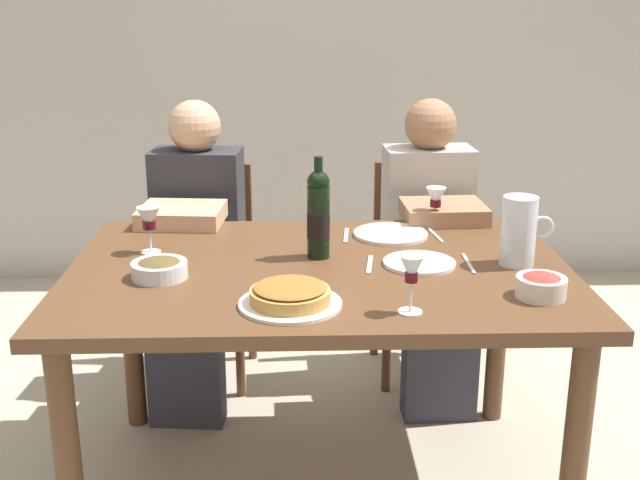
% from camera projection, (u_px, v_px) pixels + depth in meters
% --- Properties ---
extents(back_wall, '(8.00, 0.10, 2.80)m').
position_uv_depth(back_wall, '(308.00, 21.00, 4.15)').
color(back_wall, '#B2ADA3').
rests_on(back_wall, ground).
extents(dining_table, '(1.50, 1.00, 0.76)m').
position_uv_depth(dining_table, '(319.00, 295.00, 2.40)').
color(dining_table, brown).
rests_on(dining_table, ground).
extents(wine_bottle, '(0.07, 0.07, 0.32)m').
position_uv_depth(wine_bottle, '(318.00, 214.00, 2.41)').
color(wine_bottle, black).
rests_on(wine_bottle, dining_table).
extents(water_pitcher, '(0.16, 0.10, 0.21)m').
position_uv_depth(water_pitcher, '(518.00, 235.00, 2.36)').
color(water_pitcher, silver).
rests_on(water_pitcher, dining_table).
extents(baked_tart, '(0.27, 0.27, 0.06)m').
position_uv_depth(baked_tart, '(290.00, 296.00, 2.07)').
color(baked_tart, white).
rests_on(baked_tart, dining_table).
extents(salad_bowl, '(0.14, 0.14, 0.07)m').
position_uv_depth(salad_bowl, '(541.00, 285.00, 2.12)').
color(salad_bowl, silver).
rests_on(salad_bowl, dining_table).
extents(olive_bowl, '(0.16, 0.16, 0.06)m').
position_uv_depth(olive_bowl, '(159.00, 268.00, 2.27)').
color(olive_bowl, silver).
rests_on(olive_bowl, dining_table).
extents(wine_glass_left_diner, '(0.07, 0.07, 0.15)m').
position_uv_depth(wine_glass_left_diner, '(149.00, 221.00, 2.46)').
color(wine_glass_left_diner, silver).
rests_on(wine_glass_left_diner, dining_table).
extents(wine_glass_right_diner, '(0.07, 0.07, 0.14)m').
position_uv_depth(wine_glass_right_diner, '(436.00, 199.00, 2.74)').
color(wine_glass_right_diner, silver).
rests_on(wine_glass_right_diner, dining_table).
extents(wine_glass_centre, '(0.06, 0.06, 0.15)m').
position_uv_depth(wine_glass_centre, '(411.00, 273.00, 2.00)').
color(wine_glass_centre, silver).
rests_on(wine_glass_centre, dining_table).
extents(dinner_plate_left_setting, '(0.22, 0.22, 0.01)m').
position_uv_depth(dinner_plate_left_setting, '(419.00, 263.00, 2.38)').
color(dinner_plate_left_setting, white).
rests_on(dinner_plate_left_setting, dining_table).
extents(dinner_plate_right_setting, '(0.25, 0.25, 0.01)m').
position_uv_depth(dinner_plate_right_setting, '(391.00, 234.00, 2.67)').
color(dinner_plate_right_setting, white).
rests_on(dinner_plate_right_setting, dining_table).
extents(fork_left_setting, '(0.04, 0.16, 0.00)m').
position_uv_depth(fork_left_setting, '(370.00, 265.00, 2.38)').
color(fork_left_setting, silver).
rests_on(fork_left_setting, dining_table).
extents(knife_left_setting, '(0.01, 0.18, 0.00)m').
position_uv_depth(knife_left_setting, '(469.00, 264.00, 2.39)').
color(knife_left_setting, silver).
rests_on(knife_left_setting, dining_table).
extents(knife_right_setting, '(0.03, 0.18, 0.00)m').
position_uv_depth(knife_right_setting, '(435.00, 234.00, 2.67)').
color(knife_right_setting, silver).
rests_on(knife_right_setting, dining_table).
extents(spoon_right_setting, '(0.03, 0.16, 0.00)m').
position_uv_depth(spoon_right_setting, '(346.00, 235.00, 2.66)').
color(spoon_right_setting, silver).
rests_on(spoon_right_setting, dining_table).
extents(chair_left, '(0.43, 0.43, 0.87)m').
position_uv_depth(chair_left, '(206.00, 257.00, 3.28)').
color(chair_left, brown).
rests_on(chair_left, ground).
extents(diner_left, '(0.36, 0.53, 1.16)m').
position_uv_depth(diner_left, '(194.00, 247.00, 3.01)').
color(diner_left, '#2D2D33').
rests_on(diner_left, ground).
extents(chair_right, '(0.42, 0.42, 0.87)m').
position_uv_depth(chair_right, '(419.00, 254.00, 3.32)').
color(chair_right, brown).
rests_on(chair_right, ground).
extents(diner_right, '(0.35, 0.51, 1.16)m').
position_uv_depth(diner_right, '(432.00, 244.00, 3.05)').
color(diner_right, '#B7B2A8').
rests_on(diner_right, ground).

